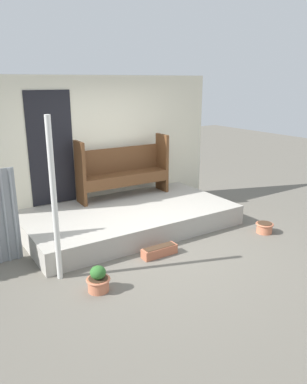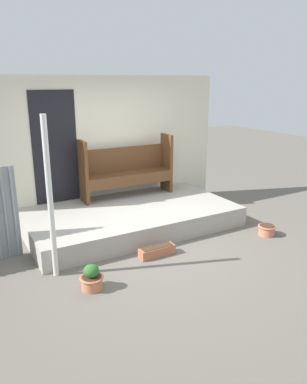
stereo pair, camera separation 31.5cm
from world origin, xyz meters
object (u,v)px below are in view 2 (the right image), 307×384
object	(u,v)px
planter_box_rect	(157,251)
flower_pot_middle	(267,230)
flower_pot_left	(92,278)
support_post	(50,200)
bench	(127,168)

from	to	relation	value
planter_box_rect	flower_pot_middle	bearing A→B (deg)	-7.02
flower_pot_left	planter_box_rect	distance (m)	1.24
flower_pot_middle	planter_box_rect	distance (m)	2.01
flower_pot_middle	support_post	bearing A→B (deg)	173.13
flower_pot_left	planter_box_rect	xyz separation A→B (m)	(1.17, 0.40, -0.07)
flower_pot_left	bench	bearing A→B (deg)	55.22
flower_pot_left	flower_pot_middle	distance (m)	3.17
bench	planter_box_rect	size ratio (longest dim) A/B	3.24
planter_box_rect	flower_pot_left	bearing A→B (deg)	-161.31
flower_pot_left	flower_pot_middle	bearing A→B (deg)	2.71
bench	flower_pot_middle	world-z (taller)	bench
flower_pot_left	support_post	bearing A→B (deg)	117.55
flower_pot_left	planter_box_rect	size ratio (longest dim) A/B	0.60
bench	flower_pot_middle	bearing A→B (deg)	-53.69
support_post	flower_pot_middle	bearing A→B (deg)	-6.87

